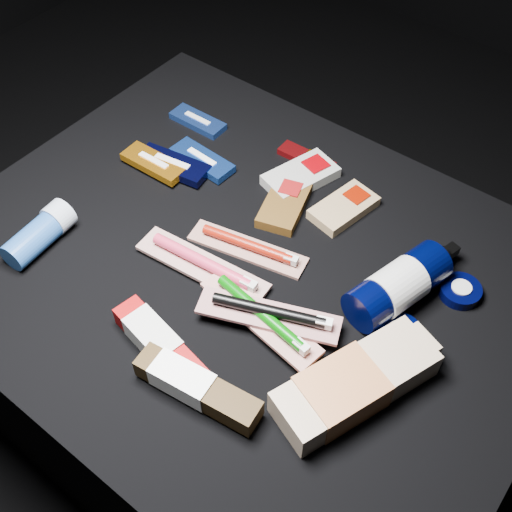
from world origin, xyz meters
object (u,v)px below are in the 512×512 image
Objects in this scene: bodywash_bottle at (353,385)px; lotion_bottle at (398,286)px; deodorant_stick at (40,234)px; toothpaste_carton_red at (160,345)px.

lotion_bottle is at bearing 120.99° from bodywash_bottle.
deodorant_stick is 0.66× the size of toothpaste_carton_red.
deodorant_stick is at bearing -176.11° from toothpaste_carton_red.
toothpaste_carton_red is at bearing -112.65° from lotion_bottle.
deodorant_stick is (-0.55, -0.08, 0.00)m from bodywash_bottle.
lotion_bottle is 0.58m from deodorant_stick.
bodywash_bottle is (0.03, -0.18, -0.01)m from lotion_bottle.
lotion_bottle is 1.13× the size of toothpaste_carton_red.
toothpaste_carton_red is at bearing -11.19° from deodorant_stick.
lotion_bottle is 0.37m from toothpaste_carton_red.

